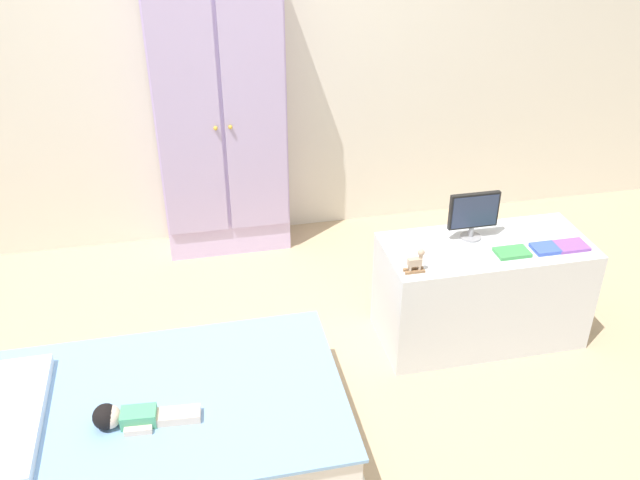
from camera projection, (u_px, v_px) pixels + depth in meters
The scene contains 11 objects.
ground_plane at pixel (278, 397), 3.12m from camera, with size 10.00×10.00×0.02m, color tan.
back_wall at pixel (226, 14), 3.76m from camera, with size 6.40×0.05×2.70m, color silver.
bed at pixel (156, 431), 2.73m from camera, with size 1.51×0.91×0.30m.
doll at pixel (126, 417), 2.53m from camera, with size 0.39×0.14×0.10m.
wardrobe at pixel (220, 117), 3.85m from camera, with size 0.72×0.31×1.65m.
tv_stand at pixel (481, 291), 3.37m from camera, with size 0.98×0.45×0.53m, color silver.
tv_monitor at pixel (474, 213), 3.22m from camera, with size 0.24×0.10×0.24m.
rocking_horse_toy at pixel (416, 262), 3.01m from camera, with size 0.09×0.04×0.11m.
book_green at pixel (512, 252), 3.16m from camera, with size 0.15×0.10×0.02m, color #429E51.
book_blue at pixel (545, 248), 3.19m from camera, with size 0.12×0.10×0.02m, color blue.
book_purple at pixel (571, 246), 3.21m from camera, with size 0.15×0.11×0.02m, color #8E51B2.
Camera 1 is at (-0.30, -2.32, 2.18)m, focal length 38.57 mm.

